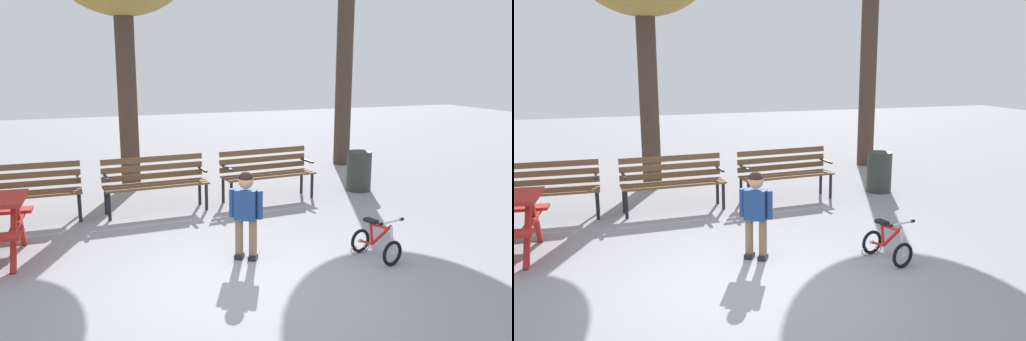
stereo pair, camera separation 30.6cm
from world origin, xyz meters
TOP-DOWN VIEW (x-y plane):
  - ground at (0.00, 0.00)m, footprint 36.00×36.00m
  - park_bench_far_left at (-2.14, 3.18)m, footprint 1.61×0.48m
  - park_bench_left at (-0.25, 3.11)m, footprint 1.62×0.52m
  - park_bench_right at (1.65, 3.17)m, footprint 1.63×0.58m
  - child_standing at (0.38, 0.66)m, footprint 0.35×0.28m
  - kids_bicycle at (1.83, 0.11)m, footprint 0.46×0.61m
  - trash_bin at (3.45, 3.15)m, footprint 0.44×0.44m

SIDE VIEW (x-z plane):
  - ground at x=0.00m, z-range 0.00..0.00m
  - kids_bicycle at x=1.83m, z-range -0.07..0.47m
  - trash_bin at x=3.45m, z-range 0.00..0.72m
  - park_bench_far_left at x=-2.14m, z-range 0.08..0.94m
  - park_bench_left at x=-0.25m, z-range 0.08..0.94m
  - park_bench_right at x=1.65m, z-range 0.08..0.94m
  - child_standing at x=0.38m, z-range 0.09..1.16m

